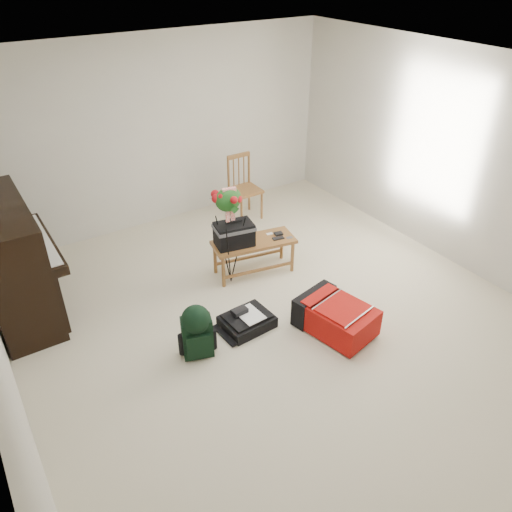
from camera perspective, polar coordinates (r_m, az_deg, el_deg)
floor at (r=5.34m, az=2.28°, el=-7.18°), size 5.00×5.50×0.01m
ceiling at (r=4.21m, az=3.05°, el=20.05°), size 5.00×5.50×0.01m
wall_back at (r=6.89m, az=-11.04°, el=13.64°), size 5.00×0.04×2.50m
wall_right at (r=6.31m, az=21.82°, el=10.18°), size 0.04×5.50×2.50m
piano at (r=5.68m, az=-26.05°, el=-0.78°), size 0.71×1.50×1.25m
bench at (r=5.70m, az=-1.67°, el=2.10°), size 1.02×0.56×0.74m
dining_chair at (r=7.10m, az=-1.38°, el=7.77°), size 0.39×0.39×0.91m
red_suitcase at (r=5.18m, az=8.72°, el=-6.58°), size 0.65×0.85×0.32m
black_duffel at (r=5.19m, az=-1.05°, el=-7.38°), size 0.53×0.43×0.21m
green_backpack at (r=4.76m, az=-6.77°, el=-8.31°), size 0.32×0.30×0.57m
flower_stand at (r=5.57m, az=-3.04°, el=2.20°), size 0.44×0.44×1.24m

